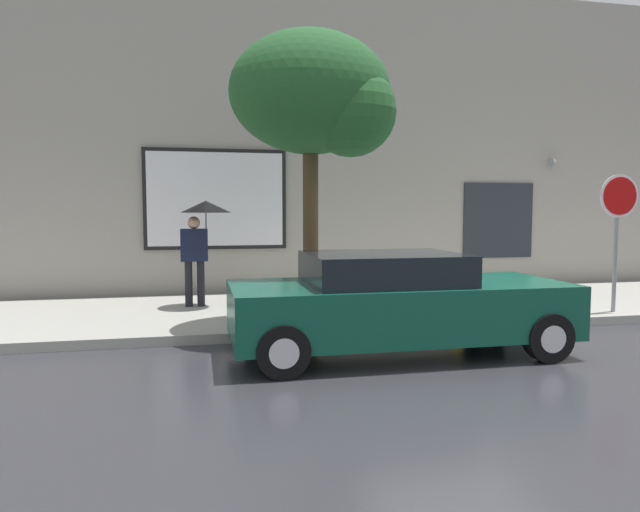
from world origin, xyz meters
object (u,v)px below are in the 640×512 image
pedestrian_with_umbrella (202,224)px  stop_sign (618,215)px  fire_hydrant (459,289)px  street_tree (319,98)px  parked_car (396,303)px

pedestrian_with_umbrella → stop_sign: (7.13, -2.16, 0.17)m
fire_hydrant → stop_sign: size_ratio=0.32×
fire_hydrant → stop_sign: 3.04m
fire_hydrant → pedestrian_with_umbrella: bearing=162.3°
fire_hydrant → stop_sign: bearing=-15.5°
fire_hydrant → street_tree: bearing=-168.1°
fire_hydrant → stop_sign: stop_sign is taller
parked_car → street_tree: (-0.74, 1.59, 3.00)m
pedestrian_with_umbrella → street_tree: street_tree is taller
pedestrian_with_umbrella → street_tree: size_ratio=0.43×
fire_hydrant → street_tree: street_tree is taller
fire_hydrant → pedestrian_with_umbrella: (-4.50, 1.43, 1.16)m
parked_car → fire_hydrant: parked_car is taller
parked_car → pedestrian_with_umbrella: pedestrian_with_umbrella is taller
fire_hydrant → street_tree: 4.19m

